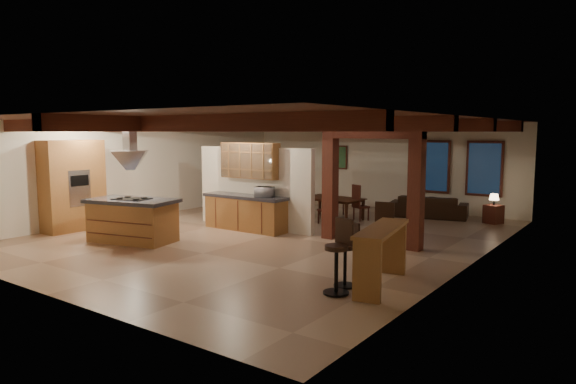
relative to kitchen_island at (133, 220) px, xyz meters
The scene contains 23 objects.
ground 3.46m from the kitchen_island, 49.33° to the left, with size 12.00×12.00×0.00m, color tan.
room_walls 3.64m from the kitchen_island, 49.33° to the left, with size 12.00×12.00×12.00m.
ceiling_beams 4.08m from the kitchen_island, 49.33° to the left, with size 10.00×12.00×0.28m.
timber_posts 5.78m from the kitchen_island, 33.18° to the left, with size 2.50×0.30×2.90m.
partition_wall 3.37m from the kitchen_island, 68.36° to the left, with size 3.80×0.18×2.20m, color white.
pantry_cabinet 2.53m from the kitchen_island, behind, with size 0.67×1.60×2.40m.
back_counter 2.97m from the kitchen_island, 65.58° to the left, with size 2.50×0.66×0.94m.
upper_display_cabinet 3.42m from the kitchen_island, 67.09° to the left, with size 1.80×0.36×0.95m.
range_hood 1.26m from the kitchen_island, ahead, with size 1.10×1.10×1.40m.
back_windows 9.94m from the kitchen_island, 59.47° to the left, with size 2.70×0.07×1.70m.
framed_art 8.64m from the kitchen_island, 85.13° to the left, with size 0.65×0.05×0.85m.
recessed_cans 2.45m from the kitchen_island, 115.09° to the left, with size 3.16×2.46×0.03m.
kitchen_island is the anchor object (origin of this frame).
dining_table 5.97m from the kitchen_island, 68.20° to the left, with size 1.84×1.02×0.65m, color #3F1F0F.
sofa 8.78m from the kitchen_island, 59.28° to the left, with size 2.28×0.89×0.67m, color black.
microwave 3.34m from the kitchen_island, 55.04° to the left, with size 0.48×0.32×0.26m, color #B8B8BD.
bar_counter 6.41m from the kitchen_island, ahead, with size 0.85×2.01×1.03m.
side_table 9.93m from the kitchen_island, 50.05° to the left, with size 0.43×0.43×0.53m, color #3F180F.
table_lamp 9.93m from the kitchen_island, 50.05° to the left, with size 0.27×0.27×0.32m.
bar_stool_a 6.03m from the kitchen_island, ahead, with size 0.43×0.45×1.22m.
bar_stool_b 5.93m from the kitchen_island, ahead, with size 0.41×0.42×1.09m.
bar_stool_c 6.02m from the kitchen_island, 12.61° to the left, with size 0.45×0.46×1.26m.
dining_chairs 5.96m from the kitchen_island, 68.20° to the left, with size 2.16×2.16×1.07m.
Camera 1 is at (7.84, -10.23, 2.61)m, focal length 32.00 mm.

